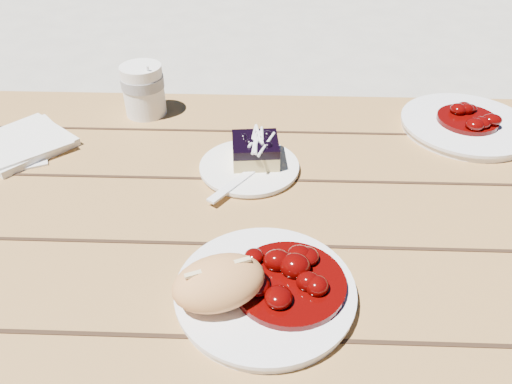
{
  "coord_description": "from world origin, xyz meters",
  "views": [
    {
      "loc": [
        0.22,
        -0.6,
        1.24
      ],
      "look_at": [
        0.2,
        -0.03,
        0.81
      ],
      "focal_mm": 35.0,
      "sensor_mm": 36.0,
      "label": 1
    }
  ],
  "objects_px": {
    "bread_roll": "(219,283)",
    "dessert_plate": "(249,168)",
    "picnic_table": "(144,278)",
    "main_plate": "(265,292)",
    "coffee_cup": "(144,90)",
    "blueberry_cake": "(255,150)",
    "second_plate": "(466,126)"
  },
  "relations": [
    {
      "from": "picnic_table",
      "to": "coffee_cup",
      "type": "height_order",
      "value": "coffee_cup"
    },
    {
      "from": "bread_roll",
      "to": "picnic_table",
      "type": "bearing_deg",
      "value": 129.57
    },
    {
      "from": "coffee_cup",
      "to": "second_plate",
      "type": "xyz_separation_m",
      "value": [
        0.64,
        -0.04,
        -0.04
      ]
    },
    {
      "from": "main_plate",
      "to": "bread_roll",
      "type": "xyz_separation_m",
      "value": [
        -0.05,
        -0.02,
        0.04
      ]
    },
    {
      "from": "blueberry_cake",
      "to": "coffee_cup",
      "type": "xyz_separation_m",
      "value": [
        -0.23,
        0.19,
        0.02
      ]
    },
    {
      "from": "bread_roll",
      "to": "blueberry_cake",
      "type": "bearing_deg",
      "value": 84.33
    },
    {
      "from": "dessert_plate",
      "to": "main_plate",
      "type": "bearing_deg",
      "value": -83.29
    },
    {
      "from": "picnic_table",
      "to": "coffee_cup",
      "type": "bearing_deg",
      "value": 97.07
    },
    {
      "from": "picnic_table",
      "to": "dessert_plate",
      "type": "distance_m",
      "value": 0.27
    },
    {
      "from": "bread_roll",
      "to": "dessert_plate",
      "type": "distance_m",
      "value": 0.31
    },
    {
      "from": "bread_roll",
      "to": "dessert_plate",
      "type": "relative_size",
      "value": 0.69
    },
    {
      "from": "dessert_plate",
      "to": "blueberry_cake",
      "type": "relative_size",
      "value": 1.95
    },
    {
      "from": "dessert_plate",
      "to": "coffee_cup",
      "type": "xyz_separation_m",
      "value": [
        -0.22,
        0.2,
        0.05
      ]
    },
    {
      "from": "picnic_table",
      "to": "main_plate",
      "type": "xyz_separation_m",
      "value": [
        0.22,
        -0.17,
        0.17
      ]
    },
    {
      "from": "blueberry_cake",
      "to": "second_plate",
      "type": "height_order",
      "value": "blueberry_cake"
    },
    {
      "from": "main_plate",
      "to": "second_plate",
      "type": "distance_m",
      "value": 0.58
    },
    {
      "from": "main_plate",
      "to": "coffee_cup",
      "type": "relative_size",
      "value": 2.18
    },
    {
      "from": "coffee_cup",
      "to": "second_plate",
      "type": "distance_m",
      "value": 0.64
    },
    {
      "from": "bread_roll",
      "to": "coffee_cup",
      "type": "xyz_separation_m",
      "value": [
        -0.2,
        0.5,
        0.01
      ]
    },
    {
      "from": "dessert_plate",
      "to": "second_plate",
      "type": "distance_m",
      "value": 0.44
    },
    {
      "from": "main_plate",
      "to": "bread_roll",
      "type": "height_order",
      "value": "bread_roll"
    },
    {
      "from": "blueberry_cake",
      "to": "coffee_cup",
      "type": "relative_size",
      "value": 0.83
    },
    {
      "from": "dessert_plate",
      "to": "second_plate",
      "type": "xyz_separation_m",
      "value": [
        0.42,
        0.16,
        0.0
      ]
    },
    {
      "from": "coffee_cup",
      "to": "picnic_table",
      "type": "bearing_deg",
      "value": -82.93
    },
    {
      "from": "main_plate",
      "to": "coffee_cup",
      "type": "xyz_separation_m",
      "value": [
        -0.25,
        0.48,
        0.04
      ]
    },
    {
      "from": "coffee_cup",
      "to": "second_plate",
      "type": "bearing_deg",
      "value": -3.93
    },
    {
      "from": "dessert_plate",
      "to": "bread_roll",
      "type": "bearing_deg",
      "value": -94.07
    },
    {
      "from": "main_plate",
      "to": "dessert_plate",
      "type": "bearing_deg",
      "value": 96.71
    },
    {
      "from": "bread_roll",
      "to": "coffee_cup",
      "type": "distance_m",
      "value": 0.54
    },
    {
      "from": "bread_roll",
      "to": "second_plate",
      "type": "relative_size",
      "value": 0.47
    },
    {
      "from": "coffee_cup",
      "to": "bread_roll",
      "type": "bearing_deg",
      "value": -68.4
    },
    {
      "from": "picnic_table",
      "to": "dessert_plate",
      "type": "height_order",
      "value": "dessert_plate"
    }
  ]
}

